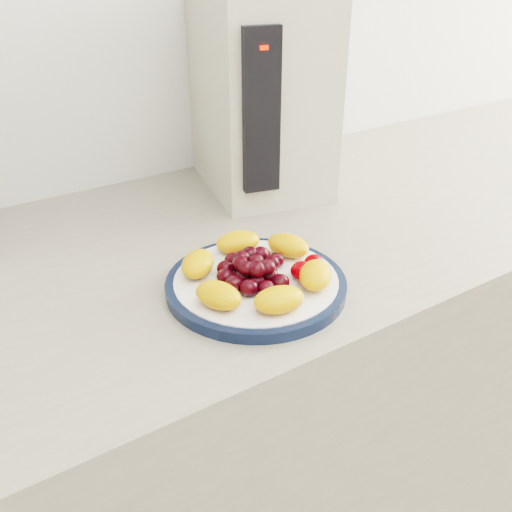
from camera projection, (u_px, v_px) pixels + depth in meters
counter at (179, 473)px, 1.03m from camera, size 3.50×0.60×0.90m
cabinet_face at (180, 484)px, 1.05m from camera, size 3.48×0.58×0.84m
plate_rim at (256, 285)px, 0.74m from camera, size 0.23×0.23×0.01m
plate_face at (256, 284)px, 0.74m from camera, size 0.21×0.21×0.02m
appliance_body at (260, 93)px, 0.98m from camera, size 0.25×0.30×0.33m
appliance_panel at (261, 113)px, 0.85m from camera, size 0.06×0.03×0.25m
appliance_led at (264, 48)px, 0.80m from camera, size 0.01×0.01×0.01m
fruit_plate at (257, 268)px, 0.72m from camera, size 0.20×0.20×0.04m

